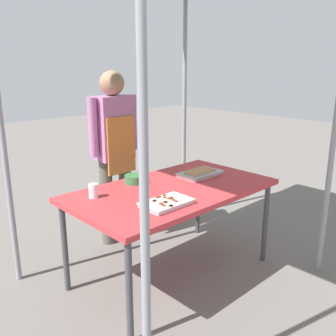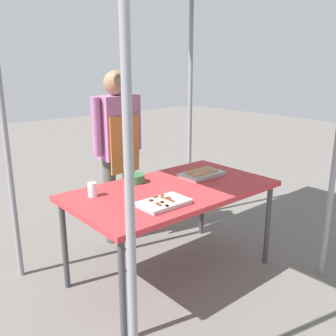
{
  "view_description": "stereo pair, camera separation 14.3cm",
  "coord_description": "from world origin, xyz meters",
  "px_view_note": "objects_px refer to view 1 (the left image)",
  "views": [
    {
      "loc": [
        -1.94,
        -1.99,
        1.69
      ],
      "look_at": [
        0.0,
        0.05,
        0.9
      ],
      "focal_mm": 40.4,
      "sensor_mm": 36.0,
      "label": 1
    },
    {
      "loc": [
        -1.83,
        -2.09,
        1.69
      ],
      "look_at": [
        0.0,
        0.05,
        0.9
      ],
      "focal_mm": 40.4,
      "sensor_mm": 36.0,
      "label": 2
    }
  ],
  "objects_px": {
    "drink_cup_near_edge": "(93,191)",
    "tray_grilled_sausages": "(200,173)",
    "condiment_bowl": "(134,179)",
    "vendor_woman": "(115,144)",
    "tray_meat_skewers": "(167,203)",
    "stall_table": "(172,194)"
  },
  "relations": [
    {
      "from": "drink_cup_near_edge",
      "to": "tray_grilled_sausages",
      "type": "bearing_deg",
      "value": -9.56
    },
    {
      "from": "condiment_bowl",
      "to": "drink_cup_near_edge",
      "type": "height_order",
      "value": "drink_cup_near_edge"
    },
    {
      "from": "drink_cup_near_edge",
      "to": "vendor_woman",
      "type": "xyz_separation_m",
      "value": [
        0.62,
        0.6,
        0.16
      ]
    },
    {
      "from": "tray_meat_skewers",
      "to": "vendor_woman",
      "type": "bearing_deg",
      "value": 72.05
    },
    {
      "from": "tray_meat_skewers",
      "to": "vendor_woman",
      "type": "relative_size",
      "value": 0.21
    },
    {
      "from": "tray_grilled_sausages",
      "to": "tray_meat_skewers",
      "type": "bearing_deg",
      "value": -155.69
    },
    {
      "from": "tray_meat_skewers",
      "to": "drink_cup_near_edge",
      "type": "bearing_deg",
      "value": 120.15
    },
    {
      "from": "tray_meat_skewers",
      "to": "tray_grilled_sausages",
      "type": "bearing_deg",
      "value": 24.31
    },
    {
      "from": "condiment_bowl",
      "to": "vendor_woman",
      "type": "bearing_deg",
      "value": 69.85
    },
    {
      "from": "stall_table",
      "to": "tray_meat_skewers",
      "type": "xyz_separation_m",
      "value": [
        -0.29,
        -0.24,
        0.07
      ]
    },
    {
      "from": "tray_meat_skewers",
      "to": "drink_cup_near_edge",
      "type": "height_order",
      "value": "drink_cup_near_edge"
    },
    {
      "from": "stall_table",
      "to": "vendor_woman",
      "type": "xyz_separation_m",
      "value": [
        0.06,
        0.83,
        0.26
      ]
    },
    {
      "from": "condiment_bowl",
      "to": "vendor_woman",
      "type": "height_order",
      "value": "vendor_woman"
    },
    {
      "from": "stall_table",
      "to": "tray_grilled_sausages",
      "type": "bearing_deg",
      "value": 10.35
    },
    {
      "from": "tray_grilled_sausages",
      "to": "vendor_woman",
      "type": "distance_m",
      "value": 0.85
    },
    {
      "from": "tray_grilled_sausages",
      "to": "drink_cup_near_edge",
      "type": "height_order",
      "value": "drink_cup_near_edge"
    },
    {
      "from": "stall_table",
      "to": "drink_cup_near_edge",
      "type": "xyz_separation_m",
      "value": [
        -0.56,
        0.24,
        0.1
      ]
    },
    {
      "from": "drink_cup_near_edge",
      "to": "tray_meat_skewers",
      "type": "bearing_deg",
      "value": -59.85
    },
    {
      "from": "stall_table",
      "to": "vendor_woman",
      "type": "height_order",
      "value": "vendor_woman"
    },
    {
      "from": "tray_grilled_sausages",
      "to": "tray_meat_skewers",
      "type": "xyz_separation_m",
      "value": [
        -0.69,
        -0.31,
        -0.01
      ]
    },
    {
      "from": "tray_grilled_sausages",
      "to": "drink_cup_near_edge",
      "type": "distance_m",
      "value": 0.98
    },
    {
      "from": "condiment_bowl",
      "to": "vendor_woman",
      "type": "distance_m",
      "value": 0.59
    }
  ]
}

